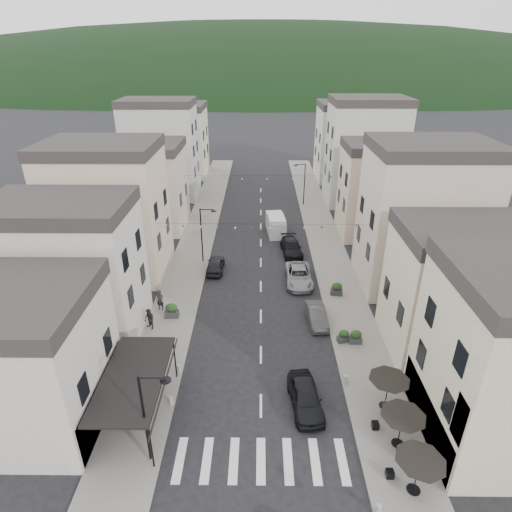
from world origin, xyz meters
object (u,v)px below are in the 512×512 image
at_px(parked_car_c, 299,276).
at_px(parked_car_e, 215,265).
at_px(parked_car_a, 305,397).
at_px(pedestrian_b, 149,319).
at_px(delivery_van, 276,224).
at_px(parked_car_d, 291,247).
at_px(pedestrian_a, 160,300).
at_px(parked_car_b, 317,315).

distance_m(parked_car_c, parked_car_e, 8.57).
height_order(parked_car_a, parked_car_c, parked_car_a).
height_order(parked_car_a, pedestrian_b, pedestrian_b).
distance_m(parked_car_e, delivery_van, 11.70).
relative_size(parked_car_d, pedestrian_a, 2.68).
height_order(parked_car_e, delivery_van, delivery_van).
height_order(parked_car_a, parked_car_e, parked_car_a).
bearing_deg(pedestrian_b, parked_car_e, 107.37).
relative_size(parked_car_b, delivery_van, 0.79).
distance_m(parked_car_c, delivery_van, 12.24).
distance_m(parked_car_c, parked_car_d, 6.43).
bearing_deg(delivery_van, parked_car_d, -80.35).
bearing_deg(parked_car_b, parked_car_c, 93.85).
distance_m(delivery_van, pedestrian_a, 20.04).
bearing_deg(parked_car_e, parked_car_d, -152.15).
bearing_deg(delivery_van, pedestrian_b, -123.93).
bearing_deg(parked_car_a, delivery_van, 85.82).
bearing_deg(parked_car_d, parked_car_b, -90.03).
bearing_deg(parked_car_c, parked_car_e, 164.23).
distance_m(delivery_van, pedestrian_b, 22.58).
relative_size(parked_car_d, delivery_van, 0.99).
xyz_separation_m(parked_car_c, parked_car_d, (-0.29, 6.42, -0.02)).
bearing_deg(pedestrian_b, parked_car_c, 72.24).
xyz_separation_m(parked_car_c, delivery_van, (-1.84, 12.10, 0.41)).
bearing_deg(pedestrian_b, parked_car_a, 5.97).
height_order(delivery_van, pedestrian_a, delivery_van).
xyz_separation_m(parked_car_c, pedestrian_a, (-12.27, -5.01, 0.31)).
bearing_deg(pedestrian_a, parked_car_b, 8.00).
distance_m(parked_car_a, pedestrian_a, 15.73).
height_order(parked_car_e, pedestrian_b, pedestrian_b).
bearing_deg(parked_car_d, parked_car_e, -158.20).
bearing_deg(parked_car_b, pedestrian_a, 168.79).
xyz_separation_m(parked_car_c, pedestrian_b, (-12.55, -7.79, 0.28)).
relative_size(parked_car_c, parked_car_d, 1.07).
xyz_separation_m(parked_car_b, parked_car_d, (-1.24, 13.02, 0.06)).
distance_m(parked_car_d, pedestrian_b, 18.77).
relative_size(parked_car_c, parked_car_e, 1.30).
height_order(parked_car_d, pedestrian_a, pedestrian_a).
bearing_deg(parked_car_d, delivery_van, 99.81).
bearing_deg(parked_car_e, pedestrian_b, 67.55).
height_order(parked_car_b, pedestrian_b, pedestrian_b).
relative_size(parked_car_d, parked_car_e, 1.21).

